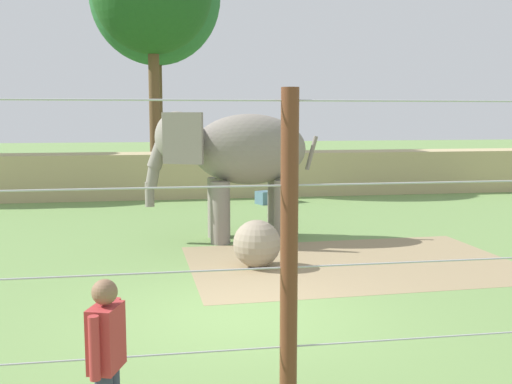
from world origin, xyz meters
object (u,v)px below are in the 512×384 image
object	(u,v)px
enrichment_ball	(257,244)
elephant	(236,155)
zookeeper	(107,364)
feed_trough	(275,197)

from	to	relation	value
enrichment_ball	elephant	bearing A→B (deg)	90.80
elephant	zookeeper	world-z (taller)	elephant
feed_trough	zookeeper	bearing A→B (deg)	-106.52
elephant	zookeeper	size ratio (longest dim) A/B	2.53
elephant	enrichment_ball	size ratio (longest dim) A/B	4.40
elephant	enrichment_ball	xyz separation A→B (m)	(0.04, -2.77, -1.59)
enrichment_ball	zookeeper	world-z (taller)	zookeeper
enrichment_ball	feed_trough	xyz separation A→B (m)	(2.13, 8.71, -0.26)
enrichment_ball	zookeeper	size ratio (longest dim) A/B	0.57
zookeeper	feed_trough	world-z (taller)	zookeeper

